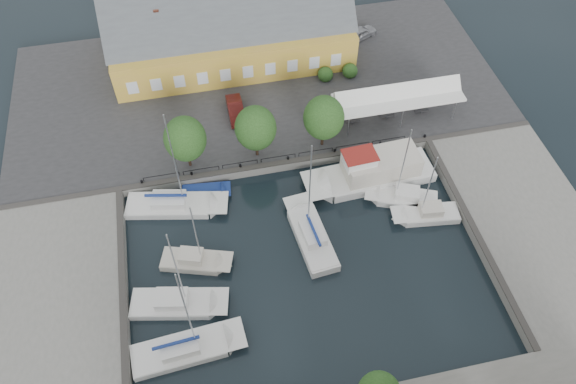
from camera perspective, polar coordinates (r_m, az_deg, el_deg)
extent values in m
plane|color=black|center=(52.73, 1.39, -6.00)|extent=(140.00, 140.00, 0.00)
cube|color=#2D2D30|center=(67.33, -3.12, 10.56)|extent=(56.00, 26.00, 1.00)
cube|color=slate|center=(52.86, -22.46, -11.30)|extent=(12.00, 24.00, 1.00)
cube|color=slate|center=(58.60, 23.35, -3.02)|extent=(12.00, 24.00, 1.00)
cube|color=#383533|center=(57.98, -0.90, 2.97)|extent=(56.00, 0.60, 0.12)
cube|color=#383533|center=(51.09, -16.45, -10.23)|extent=(0.60, 24.00, 0.12)
cube|color=#383533|center=(55.54, 18.55, -3.80)|extent=(0.60, 24.00, 0.12)
cylinder|color=black|center=(58.01, -14.64, 1.00)|extent=(0.24, 0.24, 0.40)
cylinder|color=black|center=(57.64, -9.76, 1.82)|extent=(0.24, 0.24, 0.40)
cylinder|color=black|center=(57.71, -4.86, 2.64)|extent=(0.24, 0.24, 0.40)
cylinder|color=black|center=(58.21, 0.00, 3.43)|extent=(0.24, 0.24, 0.40)
cylinder|color=black|center=(59.12, 4.76, 4.18)|extent=(0.24, 0.24, 0.40)
cylinder|color=black|center=(60.44, 9.34, 4.88)|extent=(0.24, 0.24, 0.40)
cylinder|color=black|center=(62.14, 13.71, 5.51)|extent=(0.24, 0.24, 0.40)
cube|color=gold|center=(69.32, -5.66, 14.66)|extent=(28.00, 10.00, 4.50)
cube|color=#474C51|center=(67.30, -5.90, 17.05)|extent=(28.56, 7.60, 7.60)
cube|color=gold|center=(74.46, -14.26, 15.70)|extent=(6.00, 6.00, 3.50)
cube|color=brown|center=(66.13, -13.21, 17.21)|extent=(0.60, 0.60, 1.20)
cube|color=white|center=(62.25, 11.16, 9.40)|extent=(14.00, 4.00, 0.25)
cylinder|color=silver|center=(60.16, 6.15, 6.65)|extent=(0.10, 0.10, 2.70)
cylinder|color=silver|center=(62.63, 5.23, 8.92)|extent=(0.10, 0.10, 2.70)
cylinder|color=silver|center=(61.96, 11.51, 7.38)|extent=(0.10, 0.10, 2.70)
cylinder|color=silver|center=(64.36, 10.44, 9.57)|extent=(0.10, 0.10, 2.70)
cylinder|color=silver|center=(64.26, 16.55, 8.00)|extent=(0.10, 0.10, 2.70)
cylinder|color=silver|center=(66.58, 15.36, 10.11)|extent=(0.10, 0.10, 2.70)
cylinder|color=black|center=(57.95, -10.02, 3.40)|extent=(0.30, 0.30, 2.10)
ellipsoid|color=#1E4017|center=(55.92, -10.42, 5.34)|extent=(4.20, 4.20, 4.83)
cylinder|color=black|center=(58.17, -3.19, 4.53)|extent=(0.30, 0.30, 2.10)
ellipsoid|color=#1E4017|center=(56.14, -3.31, 6.51)|extent=(4.20, 4.20, 4.83)
cylinder|color=black|center=(59.21, 3.52, 5.57)|extent=(0.30, 0.30, 2.10)
ellipsoid|color=#1E4017|center=(57.22, 3.65, 7.55)|extent=(4.20, 4.20, 4.83)
imported|color=#A3A4AA|center=(74.12, 7.43, 15.75)|extent=(4.72, 3.45, 1.49)
imported|color=#561613|center=(62.76, -5.35, 8.31)|extent=(1.65, 4.74, 1.56)
cube|color=white|center=(53.12, 2.54, -5.12)|extent=(3.46, 7.56, 1.50)
cube|color=white|center=(52.95, 2.24, -3.86)|extent=(3.50, 9.01, 0.08)
cube|color=white|center=(52.18, 2.52, -4.20)|extent=(2.15, 3.10, 0.90)
cylinder|color=silver|center=(48.89, 2.22, 0.30)|extent=(0.12, 0.12, 10.99)
cube|color=navy|center=(51.47, 2.62, -3.88)|extent=(0.58, 3.67, 0.22)
cube|color=white|center=(58.75, 9.19, 1.53)|extent=(11.16, 4.67, 1.80)
cube|color=white|center=(57.61, 8.05, 1.87)|extent=(13.34, 4.62, 0.08)
cube|color=beige|center=(57.26, 9.44, 2.82)|extent=(7.71, 3.88, 2.20)
cube|color=white|center=(55.45, 7.27, 3.30)|extent=(3.13, 2.41, 1.20)
cube|color=maroon|center=(54.98, 7.33, 3.75)|extent=(3.41, 2.55, 0.10)
cube|color=white|center=(57.36, 11.97, -0.84)|extent=(6.31, 4.48, 1.30)
cube|color=white|center=(56.76, 11.36, -0.32)|extent=(7.35, 4.83, 0.08)
cube|color=white|center=(56.46, 12.01, -0.11)|extent=(2.79, 2.43, 0.90)
cylinder|color=silver|center=(53.34, 11.64, 2.75)|extent=(0.12, 0.12, 9.09)
cube|color=white|center=(56.66, 14.23, -2.41)|extent=(5.59, 2.87, 1.30)
cube|color=white|center=(55.93, 13.72, -2.05)|extent=(6.64, 2.91, 0.08)
cube|color=beige|center=(55.73, 14.33, -1.72)|extent=(2.31, 1.77, 0.90)
cylinder|color=silver|center=(52.76, 14.10, 0.50)|extent=(0.12, 0.12, 8.03)
cube|color=white|center=(56.83, -12.01, -1.52)|extent=(8.56, 4.51, 1.30)
cube|color=white|center=(56.10, -11.11, -1.09)|extent=(10.13, 4.72, 0.08)
cube|color=white|center=(55.90, -12.00, -0.81)|extent=(3.59, 2.61, 0.90)
cylinder|color=silver|center=(51.53, -11.43, 2.91)|extent=(0.12, 0.12, 11.86)
cube|color=navy|center=(55.37, -12.33, -0.34)|extent=(4.03, 1.03, 0.22)
cube|color=beige|center=(52.73, -9.81, -7.09)|extent=(5.74, 3.79, 1.30)
cube|color=beige|center=(52.02, -9.20, -6.76)|extent=(6.72, 4.02, 0.08)
cube|color=beige|center=(51.74, -9.83, -6.43)|extent=(2.49, 2.13, 0.90)
cylinder|color=silver|center=(48.68, -9.32, -4.36)|extent=(0.12, 0.12, 7.94)
cube|color=white|center=(50.87, -11.73, -11.21)|extent=(7.30, 4.12, 1.30)
cube|color=white|center=(50.11, -10.88, -10.87)|extent=(8.62, 4.29, 0.08)
cube|color=white|center=(49.84, -11.75, -10.60)|extent=(3.08, 2.42, 0.90)
cylinder|color=silver|center=(45.67, -11.18, -7.90)|extent=(0.12, 0.12, 10.20)
cube|color=white|center=(48.86, -10.97, -15.71)|extent=(7.82, 3.46, 1.30)
cube|color=white|center=(48.18, -9.95, -15.15)|extent=(9.33, 3.45, 0.08)
cube|color=white|center=(47.81, -10.95, -15.12)|extent=(3.19, 2.20, 0.90)
cylinder|color=silver|center=(43.17, -10.21, -12.01)|extent=(0.12, 0.12, 11.22)
cube|color=navy|center=(47.15, -11.32, -14.80)|extent=(3.82, 0.49, 0.22)
cube|color=navy|center=(57.32, -8.70, -0.15)|extent=(4.19, 2.42, 0.80)
cube|color=navy|center=(56.94, -8.26, 0.17)|extent=(4.97, 2.43, 0.08)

